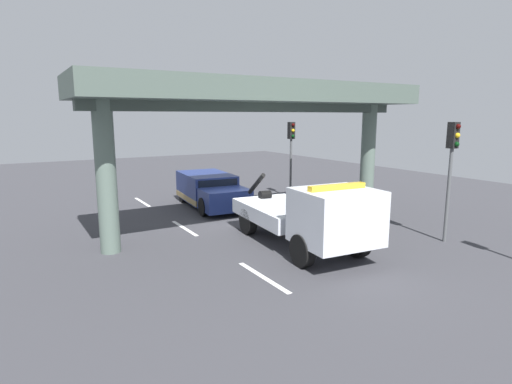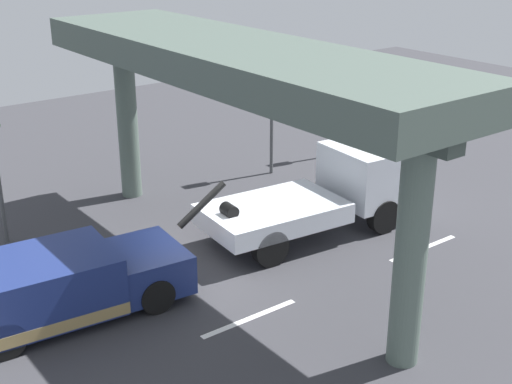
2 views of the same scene
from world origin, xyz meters
TOP-DOWN VIEW (x-y plane):
  - ground_plane at (0.00, 0.00)m, footprint 60.00×40.00m
  - lane_stripe_west at (-6.00, -2.65)m, footprint 2.60×0.16m
  - lane_stripe_mid at (0.00, -2.65)m, footprint 2.60×0.16m
  - lane_stripe_east at (6.00, -2.65)m, footprint 2.60×0.16m
  - tow_truck_white at (4.80, -0.07)m, footprint 7.33×2.93m
  - towed_van_green at (-3.29, 0.01)m, footprint 5.37×2.63m
  - overpass_structure at (1.54, 0.00)m, footprint 3.60×13.67m
  - traffic_light_near at (-2.98, 4.72)m, footprint 0.39×0.32m
  - traffic_light_far at (6.52, 4.72)m, footprint 0.39×0.32m
  - traffic_cone_orange at (0.02, 1.86)m, footprint 0.51×0.51m

SIDE VIEW (x-z plane):
  - ground_plane at x=0.00m, z-range -0.10..0.00m
  - lane_stripe_west at x=-6.00m, z-range 0.00..0.01m
  - lane_stripe_mid at x=0.00m, z-range 0.00..0.01m
  - lane_stripe_east at x=6.00m, z-range 0.00..0.01m
  - traffic_cone_orange at x=0.02m, z-range -0.02..0.59m
  - towed_van_green at x=-3.29m, z-range -0.01..1.57m
  - tow_truck_white at x=4.80m, z-range -0.03..2.43m
  - traffic_light_near at x=-2.98m, z-range 0.95..5.08m
  - traffic_light_far at x=6.52m, z-range 0.97..5.22m
  - overpass_structure at x=1.54m, z-range 2.18..7.93m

